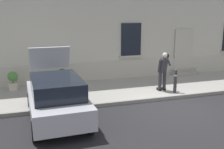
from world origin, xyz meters
name	(u,v)px	position (x,y,z in m)	size (l,w,h in m)	color
ground_plane	(174,108)	(0.00, 0.00, 0.00)	(80.00, 80.00, 0.00)	#232326
sidewalk	(143,87)	(0.00, 2.80, 0.07)	(24.00, 3.60, 0.15)	#99968E
curb_edge	(162,99)	(0.00, 0.94, 0.07)	(24.00, 0.12, 0.15)	gray
building_facade	(126,10)	(0.01, 5.29, 3.73)	(24.00, 1.52, 7.50)	beige
entrance_stoop	(184,72)	(3.23, 4.33, 0.28)	(1.43, 0.64, 0.32)	#9E998E
hatchback_car_silver	(56,97)	(-4.39, 0.17, 0.80)	(1.89, 4.11, 2.34)	#B7B7BF
bollard_near_person	(175,80)	(0.84, 1.35, 0.71)	(0.15, 0.15, 1.04)	#333338
person_on_phone	(163,69)	(0.44, 1.74, 1.15)	(0.51, 0.51, 1.74)	#2D2D33
planter_cream	(13,80)	(-5.91, 3.88, 0.61)	(0.44, 0.44, 0.86)	beige
planter_olive	(63,77)	(-3.71, 3.84, 0.61)	(0.44, 0.44, 0.86)	#606B38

